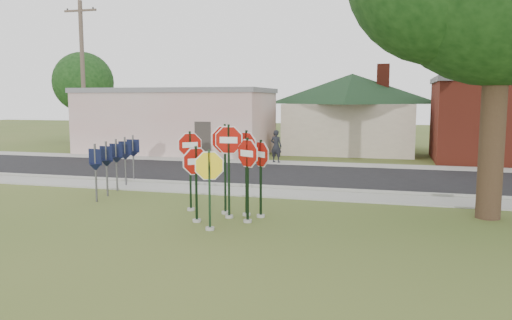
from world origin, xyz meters
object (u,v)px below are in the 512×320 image
(utility_pole_near, at_px, (83,75))
(pedestrian, at_px, (276,146))
(stop_sign_center, at_px, (229,156))
(stop_sign_yellow, at_px, (209,180))
(stop_sign_left, at_px, (196,174))

(utility_pole_near, bearing_deg, pedestrian, -4.42)
(stop_sign_center, relative_size, pedestrian, 1.62)
(stop_sign_center, distance_m, utility_pole_near, 19.91)
(stop_sign_yellow, bearing_deg, utility_pole_near, 132.83)
(stop_sign_left, height_order, pedestrian, stop_sign_left)
(stop_sign_center, relative_size, stop_sign_yellow, 1.27)
(stop_sign_yellow, relative_size, pedestrian, 1.28)
(stop_sign_left, distance_m, utility_pole_near, 19.98)
(stop_sign_yellow, distance_m, stop_sign_left, 1.00)
(stop_sign_left, relative_size, pedestrian, 1.29)
(utility_pole_near, distance_m, pedestrian, 13.25)
(stop_sign_center, relative_size, stop_sign_left, 1.26)
(stop_sign_left, xyz_separation_m, pedestrian, (-0.78, 13.44, -0.45))
(stop_sign_left, xyz_separation_m, utility_pole_near, (-13.37, 14.42, 3.57))
(stop_sign_yellow, relative_size, utility_pole_near, 0.24)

